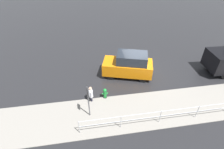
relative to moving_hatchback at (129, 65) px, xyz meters
name	(u,v)px	position (x,y,z in m)	size (l,w,h in m)	color
ground_plane	(138,72)	(-0.96, -0.28, -1.03)	(60.00, 60.00, 0.00)	black
kerb_strip	(156,108)	(-0.96, 3.92, -1.01)	(24.00, 3.20, 0.04)	gray
moving_hatchback	(129,65)	(0.00, 0.00, 0.00)	(4.23, 2.76, 2.06)	orange
fire_hydrant	(105,93)	(2.23, 2.34, -0.63)	(0.42, 0.31, 0.80)	#197A2D
pedestrian	(91,93)	(3.21, 2.48, -0.34)	(0.29, 0.56, 1.22)	silver
metal_railing	(161,114)	(-0.75, 5.03, -0.30)	(9.58, 0.04, 1.05)	#B7BABF
sign_post	(88,98)	(3.39, 3.81, 0.55)	(0.07, 0.44, 2.40)	#4C4C51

